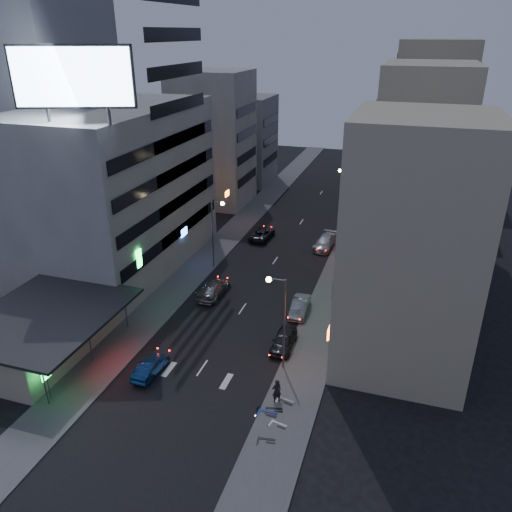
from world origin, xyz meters
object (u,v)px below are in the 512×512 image
at_px(scooter_black_a, 276,433).
at_px(person, 277,391).
at_px(parked_car_left, 262,234).
at_px(scooter_blue, 278,406).
at_px(scooter_black_b, 283,402).
at_px(parked_car_right_near, 284,340).
at_px(parked_car_right_far, 325,242).
at_px(scooter_silver_b, 295,396).
at_px(road_car_blue, 150,367).
at_px(road_car_silver, 213,289).
at_px(scooter_silver_a, 288,419).
at_px(parked_car_right_mid, 300,307).

bearing_deg(scooter_black_a, person, 7.03).
bearing_deg(parked_car_left, person, 111.59).
bearing_deg(scooter_blue, scooter_black_a, -165.77).
relative_size(scooter_blue, scooter_black_b, 1.12).
relative_size(parked_car_right_near, parked_car_right_far, 0.82).
height_order(parked_car_right_near, parked_car_right_far, parked_car_right_far).
distance_m(parked_car_left, scooter_silver_b, 32.21).
bearing_deg(road_car_blue, parked_car_right_far, -104.65).
distance_m(parked_car_left, scooter_black_b, 32.80).
relative_size(parked_car_left, scooter_black_b, 2.72).
xyz_separation_m(road_car_blue, scooter_blue, (10.96, -1.35, 0.10)).
height_order(road_car_silver, scooter_silver_a, road_car_silver).
relative_size(road_car_silver, scooter_black_b, 2.81).
distance_m(parked_car_right_mid, scooter_black_a, 16.88).
distance_m(scooter_silver_a, scooter_black_b, 1.78).
height_order(parked_car_right_near, scooter_blue, parked_car_right_near).
xyz_separation_m(road_car_blue, person, (10.51, -0.20, 0.44)).
height_order(road_car_silver, scooter_silver_b, road_car_silver).
bearing_deg(parked_car_right_mid, person, -87.03).
distance_m(road_car_silver, scooter_black_b, 18.32).
bearing_deg(scooter_black_a, parked_car_left, 10.57).
xyz_separation_m(scooter_black_a, scooter_blue, (-0.53, 2.47, 0.08)).
bearing_deg(road_car_blue, parked_car_right_mid, -123.98).
xyz_separation_m(parked_car_right_far, scooter_silver_b, (3.26, -29.44, -0.07)).
distance_m(parked_car_right_mid, road_car_blue, 15.85).
bearing_deg(parked_car_right_mid, scooter_silver_b, -81.09).
relative_size(parked_car_right_mid, scooter_silver_a, 2.45).
relative_size(parked_car_right_mid, scooter_silver_b, 2.27).
xyz_separation_m(parked_car_right_near, parked_car_left, (-9.12, 23.33, -0.04)).
bearing_deg(scooter_blue, parked_car_right_mid, 9.24).
distance_m(parked_car_right_near, road_car_blue, 11.45).
relative_size(parked_car_left, parked_car_right_far, 0.95).
bearing_deg(scooter_black_b, parked_car_right_far, -7.05).
height_order(parked_car_right_near, scooter_black_a, parked_car_right_near).
bearing_deg(road_car_silver, person, 128.08).
bearing_deg(parked_car_left, scooter_silver_b, 114.01).
xyz_separation_m(parked_car_right_mid, scooter_blue, (1.75, -14.25, 0.04)).
xyz_separation_m(parked_car_left, person, (10.42, -30.33, 0.39)).
xyz_separation_m(parked_car_right_near, parked_car_right_far, (-0.63, 22.77, 0.03)).
relative_size(road_car_silver, person, 2.68).
relative_size(scooter_black_a, scooter_silver_b, 0.95).
bearing_deg(road_car_blue, scooter_black_a, 163.13).
relative_size(parked_car_right_near, scooter_black_b, 2.35).
bearing_deg(scooter_silver_b, scooter_black_b, 154.81).
bearing_deg(parked_car_right_far, parked_car_left, -177.46).
bearing_deg(person, scooter_silver_b, 156.02).
relative_size(scooter_black_a, scooter_blue, 0.88).
bearing_deg(person, scooter_black_a, 66.91).
bearing_deg(road_car_silver, scooter_silver_a, 127.50).
bearing_deg(scooter_black_b, scooter_blue, 150.08).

